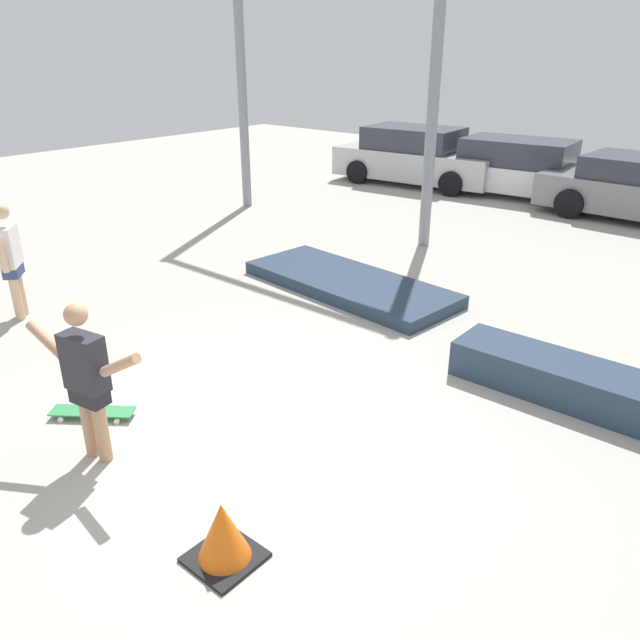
% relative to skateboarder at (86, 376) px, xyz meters
% --- Properties ---
extents(ground_plane, '(36.00, 36.00, 0.00)m').
position_rel_skateboarder_xyz_m(ground_plane, '(0.88, 1.16, -0.83)').
color(ground_plane, '#B2ADA3').
extents(skateboarder, '(1.33, 0.32, 1.50)m').
position_rel_skateboarder_xyz_m(skateboarder, '(0.00, 0.00, 0.00)').
color(skateboarder, tan).
rests_on(skateboarder, ground_plane).
extents(skateboard, '(0.79, 0.67, 0.08)m').
position_rel_skateboarder_xyz_m(skateboard, '(-0.64, 0.32, -0.76)').
color(skateboard, '#338C4C').
rests_on(skateboard, ground_plane).
extents(grind_box, '(2.33, 0.71, 0.40)m').
position_rel_skateboarder_xyz_m(grind_box, '(2.78, 3.76, -0.63)').
color(grind_box, '#28384C').
rests_on(grind_box, ground_plane).
extents(manual_pad, '(3.49, 1.64, 0.19)m').
position_rel_skateboarder_xyz_m(manual_pad, '(-0.87, 4.79, -0.73)').
color(manual_pad, '#28384C').
rests_on(manual_pad, ground_plane).
extents(canopy_support_left, '(4.93, 0.20, 6.38)m').
position_rel_skateboarder_xyz_m(canopy_support_left, '(-3.60, 7.51, 2.96)').
color(canopy_support_left, gray).
rests_on(canopy_support_left, ground_plane).
extents(parked_car_silver, '(4.46, 2.19, 1.46)m').
position_rel_skateboarder_xyz_m(parked_car_silver, '(-4.35, 12.15, -0.13)').
color(parked_car_silver, '#B7BABF').
rests_on(parked_car_silver, ground_plane).
extents(parked_car_white, '(4.72, 2.14, 1.35)m').
position_rel_skateboarder_xyz_m(parked_car_white, '(-1.65, 12.58, -0.19)').
color(parked_car_white, white).
rests_on(parked_car_white, ground_plane).
extents(bystander, '(0.60, 0.54, 1.57)m').
position_rel_skateboarder_xyz_m(bystander, '(-3.65, 1.07, 0.03)').
color(bystander, '#DBAD89').
rests_on(bystander, ground_plane).
extents(traffic_cone, '(0.49, 0.49, 0.50)m').
position_rel_skateboarder_xyz_m(traffic_cone, '(1.79, -0.09, -0.59)').
color(traffic_cone, black).
rests_on(traffic_cone, ground_plane).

